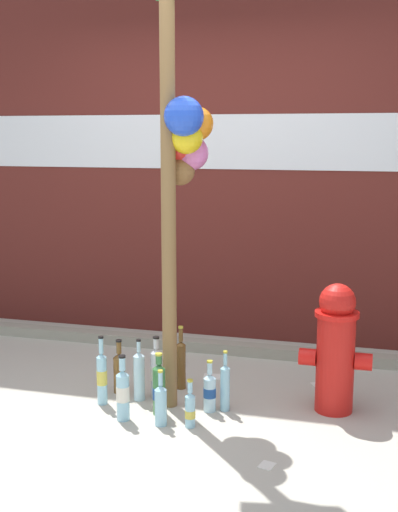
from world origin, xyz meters
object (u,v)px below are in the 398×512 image
at_px(memorial_post, 179,117).
at_px(bottle_9, 159,389).
at_px(bottle_8, 181,363).
at_px(bottle_3, 157,372).
at_px(bottle_5, 161,404).
at_px(bottle_10, 123,393).
at_px(bottle_7, 225,386).
at_px(fire_hydrant, 336,348).
at_px(bottle_0, 139,375).
at_px(bottle_4, 102,377).
at_px(bottle_2, 119,371).
at_px(bottle_1, 190,408).
at_px(bottle_6, 210,391).

height_order(memorial_post, bottle_9, memorial_post).
bearing_deg(bottle_8, bottle_3, -120.74).
height_order(bottle_5, bottle_8, bottle_8).
bearing_deg(bottle_10, bottle_7, 27.85).
xyz_separation_m(memorial_post, fire_hydrant, (0.91, 0.14, -1.33)).
relative_size(bottle_0, bottle_5, 1.19).
height_order(bottle_3, bottle_4, bottle_4).
relative_size(fire_hydrant, bottle_7, 2.10).
height_order(fire_hydrant, bottle_2, fire_hydrant).
bearing_deg(fire_hydrant, bottle_7, -164.76).
xyz_separation_m(bottle_7, bottle_9, (-0.36, -0.15, 0.01)).
bearing_deg(memorial_post, bottle_8, 105.69).
distance_m(bottle_1, bottle_9, 0.26).
xyz_separation_m(bottle_0, bottle_7, (0.55, -0.02, -0.01)).
bearing_deg(memorial_post, bottle_1, -63.66).
distance_m(memorial_post, bottle_10, 1.61).
height_order(bottle_3, bottle_6, bottle_3).
xyz_separation_m(bottle_2, bottle_6, (0.62, -0.13, -0.02)).
height_order(bottle_4, bottle_7, bottle_4).
xyz_separation_m(bottle_3, bottle_6, (0.37, -0.12, -0.04)).
distance_m(memorial_post, bottle_8, 1.57).
xyz_separation_m(bottle_4, bottle_9, (0.38, -0.05, -0.02)).
relative_size(fire_hydrant, bottle_9, 2.08).
bearing_deg(bottle_0, bottle_4, -148.62).
bearing_deg(bottle_3, bottle_4, -147.03).
bearing_deg(bottle_3, bottle_8, 59.26).
height_order(bottle_2, bottle_6, bottle_2).
relative_size(bottle_5, bottle_7, 0.88).
xyz_separation_m(memorial_post, bottle_6, (0.20, -0.07, -1.60)).
xyz_separation_m(fire_hydrant, bottle_1, (-0.76, -0.44, -0.28)).
xyz_separation_m(bottle_5, bottle_9, (-0.06, 0.14, 0.03)).
bearing_deg(bottle_4, bottle_7, 7.77).
bearing_deg(fire_hydrant, bottle_6, -163.92).
relative_size(memorial_post, bottle_10, 7.39).
distance_m(bottle_8, bottle_9, 0.41).
bearing_deg(bottle_9, bottle_3, 112.22).
relative_size(fire_hydrant, bottle_10, 2.00).
relative_size(bottle_0, bottle_1, 1.39).
bearing_deg(bottle_9, bottle_6, 22.97).
distance_m(bottle_0, bottle_6, 0.47).
distance_m(bottle_2, bottle_5, 0.56).
height_order(bottle_2, bottle_10, bottle_10).
distance_m(memorial_post, bottle_0, 1.58).
distance_m(bottle_3, bottle_4, 0.34).
relative_size(bottle_0, bottle_7, 1.05).
height_order(fire_hydrant, bottle_10, fire_hydrant).
bearing_deg(bottle_5, bottle_1, 8.38).
height_order(bottle_5, bottle_10, bottle_10).
xyz_separation_m(bottle_2, bottle_3, (0.25, -0.01, 0.03)).
distance_m(memorial_post, bottle_2, 1.64).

